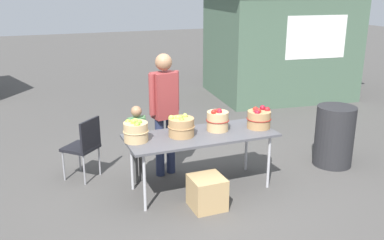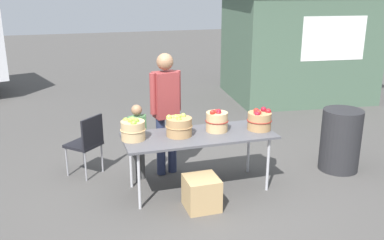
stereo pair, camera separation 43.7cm
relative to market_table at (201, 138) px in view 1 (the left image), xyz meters
name	(u,v)px [view 1 (the left image)]	position (x,y,z in m)	size (l,w,h in m)	color
ground_plane	(200,188)	(0.00, 0.00, -0.71)	(40.00, 40.00, 0.00)	#474442
market_table	(201,138)	(0.00, 0.00, 0.00)	(1.90, 0.76, 0.75)	#4C4C51
apple_basket_green_0	(136,131)	(-0.82, 0.06, 0.17)	(0.31, 0.31, 0.29)	tan
apple_basket_green_1	(181,126)	(-0.25, 0.03, 0.17)	(0.34, 0.34, 0.27)	#A87F51
apple_basket_red_0	(218,120)	(0.26, 0.06, 0.18)	(0.30, 0.30, 0.30)	tan
apple_basket_red_1	(259,118)	(0.81, -0.04, 0.17)	(0.32, 0.32, 0.28)	#A87F51
vendor_adult	(164,105)	(-0.28, 0.61, 0.29)	(0.44, 0.28, 1.70)	#262D4C
child_customer	(137,138)	(-0.69, 0.50, -0.08)	(0.26, 0.21, 1.06)	#3F3F3F
food_kiosk	(279,37)	(3.69, 4.01, 0.68)	(3.79, 3.25, 2.74)	#47604C
folding_chair	(84,144)	(-1.34, 0.86, -0.20)	(0.57, 0.57, 0.86)	black
trash_barrel	(334,136)	(2.12, 0.01, -0.26)	(0.56, 0.56, 0.89)	#262628
produce_crate	(207,192)	(-0.13, -0.50, -0.51)	(0.39, 0.39, 0.39)	tan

